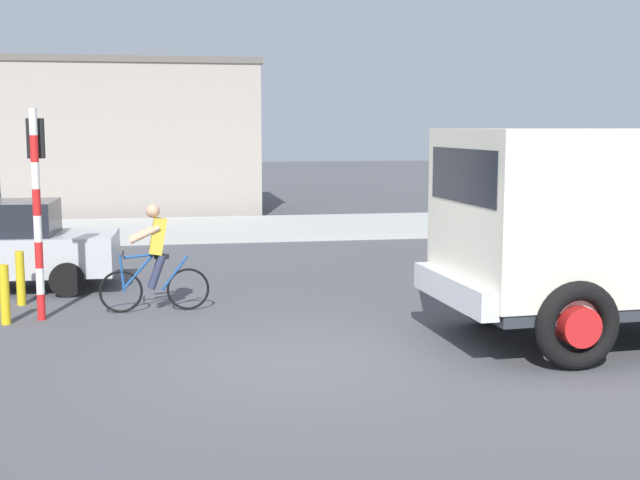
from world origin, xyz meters
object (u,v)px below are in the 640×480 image
(truck_foreground, at_px, (636,219))
(bollard_near, at_px, (5,295))
(car_red_near, at_px, (0,245))
(bollard_far, at_px, (21,278))
(traffic_light_pole, at_px, (37,184))
(cyclist, at_px, (155,258))

(truck_foreground, bearing_deg, bollard_near, 164.79)
(car_red_near, xyz_separation_m, bollard_far, (0.58, -1.47, -0.37))
(truck_foreground, bearing_deg, traffic_light_pole, 162.08)
(truck_foreground, relative_size, cyclist, 3.20)
(traffic_light_pole, bearing_deg, cyclist, 7.59)
(truck_foreground, xyz_separation_m, bollard_near, (-8.75, 2.38, -1.22))
(cyclist, distance_m, bollard_far, 2.40)
(traffic_light_pole, xyz_separation_m, bollard_near, (-0.48, -0.30, -1.62))
(bollard_near, bearing_deg, traffic_light_pole, 31.56)
(cyclist, distance_m, bollard_near, 2.29)
(traffic_light_pole, bearing_deg, truck_foreground, -17.92)
(traffic_light_pole, bearing_deg, bollard_far, 113.50)
(bollard_far, bearing_deg, truck_foreground, -23.35)
(cyclist, xyz_separation_m, bollard_far, (-2.19, 0.88, -0.41))
(bollard_near, bearing_deg, car_red_near, 101.37)
(truck_foreground, xyz_separation_m, bollard_far, (-8.75, 3.78, -1.22))
(truck_foreground, height_order, bollard_near, truck_foreground)
(truck_foreground, xyz_separation_m, traffic_light_pole, (-8.27, 2.67, 0.40))
(traffic_light_pole, xyz_separation_m, bollard_far, (-0.48, 1.10, -1.62))
(truck_foreground, height_order, traffic_light_pole, traffic_light_pole)
(cyclist, distance_m, traffic_light_pole, 2.10)
(cyclist, bearing_deg, bollard_near, -166.57)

